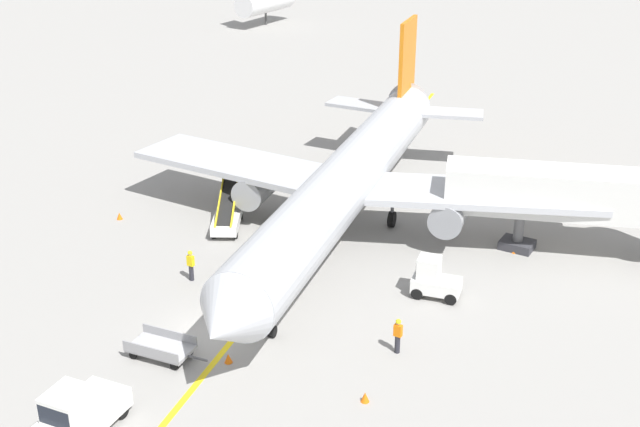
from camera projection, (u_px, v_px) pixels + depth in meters
name	position (u px, v px, depth m)	size (l,w,h in m)	color
ground_plane	(207.00, 334.00, 36.38)	(300.00, 300.00, 0.00)	gray
taxi_line_yellow	(273.00, 290.00, 40.18)	(0.30, 80.00, 0.01)	yellow
airliner	(350.00, 177.00, 45.25)	(27.99, 35.09, 10.10)	#B2B5BA
jet_bridge	(583.00, 194.00, 42.54)	(13.02, 6.89, 4.85)	silver
pushback_tug	(78.00, 413.00, 29.58)	(2.33, 3.81, 2.20)	silver
baggage_tug_near_wing	(434.00, 280.00, 39.25)	(2.62, 1.78, 2.10)	silver
belt_loader_forward_hold	(227.00, 215.00, 46.79)	(3.58, 4.96, 2.59)	silver
baggage_cart_loaded	(161.00, 348.00, 34.51)	(3.83, 1.93, 0.94)	#A5A5A8
ground_crew_marshaller	(398.00, 335.00, 34.67)	(0.36, 0.24, 1.70)	#26262D
ground_crew_wing_walker	(191.00, 264.00, 40.77)	(0.36, 0.24, 1.70)	#26262D
safety_cone_nose_left	(228.00, 358.00, 34.23)	(0.36, 0.36, 0.44)	orange
safety_cone_nose_right	(365.00, 397.00, 31.73)	(0.36, 0.36, 0.44)	orange
safety_cone_wingtip_left	(119.00, 216.00, 48.11)	(0.36, 0.36, 0.44)	orange
safety_cone_wingtip_right	(515.00, 249.00, 43.95)	(0.36, 0.36, 0.44)	orange
distant_aircraft_far_left	(265.00, 1.00, 105.51)	(3.00, 10.10, 8.80)	silver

